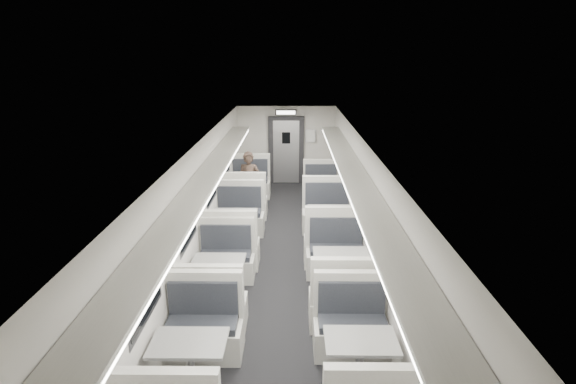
{
  "coord_description": "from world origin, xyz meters",
  "views": [
    {
      "loc": [
        0.19,
        -7.74,
        3.91
      ],
      "look_at": [
        0.1,
        1.05,
        1.2
      ],
      "focal_mm": 28.0,
      "sensor_mm": 36.0,
      "label": 1
    }
  ],
  "objects_px": {
    "booth_left_b": "(235,230)",
    "booth_left_d": "(191,368)",
    "booth_right_c": "(341,275)",
    "booth_right_a": "(323,194)",
    "booth_right_b": "(330,227)",
    "booth_right_d": "(360,365)",
    "booth_left_a": "(247,192)",
    "booth_left_c": "(219,280)",
    "exit_sign": "(286,112)",
    "passenger": "(249,183)",
    "vestibule_door": "(286,151)"
  },
  "relations": [
    {
      "from": "booth_left_d",
      "to": "exit_sign",
      "type": "distance_m",
      "value": 9.02
    },
    {
      "from": "booth_right_c",
      "to": "passenger",
      "type": "bearing_deg",
      "value": 114.9
    },
    {
      "from": "booth_left_d",
      "to": "booth_right_a",
      "type": "relative_size",
      "value": 1.05
    },
    {
      "from": "booth_left_a",
      "to": "booth_left_d",
      "type": "xyz_separation_m",
      "value": [
        0.0,
        -6.97,
        -0.02
      ]
    },
    {
      "from": "booth_right_c",
      "to": "booth_right_a",
      "type": "bearing_deg",
      "value": 90.0
    },
    {
      "from": "booth_right_c",
      "to": "booth_right_d",
      "type": "relative_size",
      "value": 1.07
    },
    {
      "from": "vestibule_door",
      "to": "exit_sign",
      "type": "height_order",
      "value": "exit_sign"
    },
    {
      "from": "booth_right_c",
      "to": "passenger",
      "type": "height_order",
      "value": "passenger"
    },
    {
      "from": "booth_left_c",
      "to": "vestibule_door",
      "type": "distance_m",
      "value": 7.18
    },
    {
      "from": "booth_left_a",
      "to": "booth_left_b",
      "type": "height_order",
      "value": "booth_left_a"
    },
    {
      "from": "booth_right_a",
      "to": "booth_right_d",
      "type": "relative_size",
      "value": 0.97
    },
    {
      "from": "booth_right_b",
      "to": "booth_right_a",
      "type": "bearing_deg",
      "value": 90.0
    },
    {
      "from": "booth_left_c",
      "to": "booth_left_d",
      "type": "distance_m",
      "value": 2.18
    },
    {
      "from": "booth_right_d",
      "to": "passenger",
      "type": "bearing_deg",
      "value": 106.69
    },
    {
      "from": "booth_left_b",
      "to": "booth_left_d",
      "type": "xyz_separation_m",
      "value": [
        0.0,
        -4.27,
        -0.02
      ]
    },
    {
      "from": "booth_left_b",
      "to": "booth_right_c",
      "type": "xyz_separation_m",
      "value": [
        2.0,
        -1.95,
        -0.0
      ]
    },
    {
      "from": "booth_right_b",
      "to": "booth_right_c",
      "type": "distance_m",
      "value": 2.1
    },
    {
      "from": "vestibule_door",
      "to": "booth_right_d",
      "type": "bearing_deg",
      "value": -83.77
    },
    {
      "from": "exit_sign",
      "to": "passenger",
      "type": "bearing_deg",
      "value": -110.53
    },
    {
      "from": "booth_left_a",
      "to": "vestibule_door",
      "type": "relative_size",
      "value": 1.08
    },
    {
      "from": "booth_left_b",
      "to": "booth_left_c",
      "type": "bearing_deg",
      "value": -90.0
    },
    {
      "from": "exit_sign",
      "to": "booth_right_a",
      "type": "bearing_deg",
      "value": -61.36
    },
    {
      "from": "booth_right_c",
      "to": "booth_right_d",
      "type": "xyz_separation_m",
      "value": [
        0.0,
        -2.23,
        -0.03
      ]
    },
    {
      "from": "booth_right_d",
      "to": "booth_right_a",
      "type": "bearing_deg",
      "value": 90.0
    },
    {
      "from": "booth_right_a",
      "to": "booth_right_d",
      "type": "height_order",
      "value": "booth_right_d"
    },
    {
      "from": "booth_left_b",
      "to": "booth_left_d",
      "type": "height_order",
      "value": "booth_left_b"
    },
    {
      "from": "booth_left_d",
      "to": "booth_right_d",
      "type": "height_order",
      "value": "booth_left_d"
    },
    {
      "from": "booth_left_c",
      "to": "exit_sign",
      "type": "distance_m",
      "value": 6.93
    },
    {
      "from": "booth_right_d",
      "to": "booth_left_a",
      "type": "bearing_deg",
      "value": 106.18
    },
    {
      "from": "booth_right_d",
      "to": "passenger",
      "type": "distance_m",
      "value": 6.59
    },
    {
      "from": "booth_right_c",
      "to": "exit_sign",
      "type": "relative_size",
      "value": 3.59
    },
    {
      "from": "booth_left_d",
      "to": "booth_left_b",
      "type": "bearing_deg",
      "value": 90.0
    },
    {
      "from": "exit_sign",
      "to": "booth_left_a",
      "type": "bearing_deg",
      "value": -119.22
    },
    {
      "from": "booth_left_a",
      "to": "passenger",
      "type": "height_order",
      "value": "passenger"
    },
    {
      "from": "booth_right_b",
      "to": "booth_right_d",
      "type": "distance_m",
      "value": 4.33
    },
    {
      "from": "passenger",
      "to": "booth_right_c",
      "type": "bearing_deg",
      "value": -56.14
    },
    {
      "from": "booth_left_d",
      "to": "vestibule_door",
      "type": "height_order",
      "value": "vestibule_door"
    },
    {
      "from": "booth_left_a",
      "to": "booth_right_a",
      "type": "distance_m",
      "value": 2.0
    },
    {
      "from": "booth_right_a",
      "to": "booth_left_c",
      "type": "bearing_deg",
      "value": -112.81
    },
    {
      "from": "booth_left_a",
      "to": "booth_right_b",
      "type": "xyz_separation_m",
      "value": [
        2.0,
        -2.57,
        0.01
      ]
    },
    {
      "from": "booth_left_c",
      "to": "booth_right_d",
      "type": "distance_m",
      "value": 2.89
    },
    {
      "from": "booth_left_a",
      "to": "booth_left_d",
      "type": "bearing_deg",
      "value": -90.0
    },
    {
      "from": "passenger",
      "to": "vestibule_door",
      "type": "bearing_deg",
      "value": 81.7
    },
    {
      "from": "booth_left_c",
      "to": "booth_right_a",
      "type": "relative_size",
      "value": 1.02
    },
    {
      "from": "booth_left_a",
      "to": "passenger",
      "type": "relative_size",
      "value": 1.4
    },
    {
      "from": "booth_right_a",
      "to": "exit_sign",
      "type": "relative_size",
      "value": 3.27
    },
    {
      "from": "booth_right_b",
      "to": "vestibule_door",
      "type": "height_order",
      "value": "vestibule_door"
    },
    {
      "from": "booth_left_a",
      "to": "booth_left_d",
      "type": "distance_m",
      "value": 6.97
    },
    {
      "from": "booth_right_a",
      "to": "exit_sign",
      "type": "distance_m",
      "value": 2.83
    },
    {
      "from": "booth_left_c",
      "to": "booth_left_d",
      "type": "xyz_separation_m",
      "value": [
        0.0,
        -2.18,
        0.01
      ]
    }
  ]
}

